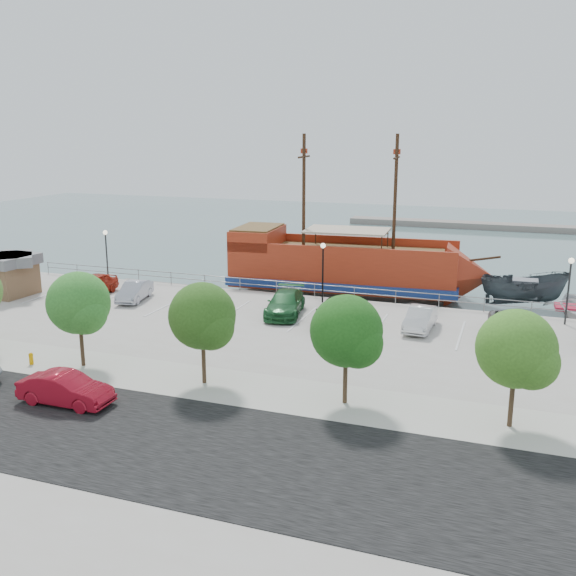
% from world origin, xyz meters
% --- Properties ---
extents(ground, '(160.00, 160.00, 0.00)m').
position_xyz_m(ground, '(0.00, 0.00, -1.00)').
color(ground, slate).
extents(land_slab, '(100.00, 58.00, 1.20)m').
position_xyz_m(land_slab, '(0.00, -21.00, -0.60)').
color(land_slab, '#A49C91').
rests_on(land_slab, ground).
extents(street, '(100.00, 8.00, 0.04)m').
position_xyz_m(street, '(0.00, -16.00, 0.01)').
color(street, black).
rests_on(street, land_slab).
extents(sidewalk, '(100.00, 4.00, 0.05)m').
position_xyz_m(sidewalk, '(0.00, -10.00, 0.01)').
color(sidewalk, '#B7B5A5').
rests_on(sidewalk, land_slab).
extents(seawall_railing, '(50.00, 0.06, 1.00)m').
position_xyz_m(seawall_railing, '(0.00, 7.80, 0.53)').
color(seawall_railing, slate).
rests_on(seawall_railing, land_slab).
extents(far_shore, '(40.00, 3.00, 0.80)m').
position_xyz_m(far_shore, '(10.00, 55.00, -0.60)').
color(far_shore, gray).
rests_on(far_shore, ground).
extents(pirate_ship, '(21.26, 7.18, 13.29)m').
position_xyz_m(pirate_ship, '(1.28, 13.28, 1.22)').
color(pirate_ship, '#A32D15').
rests_on(pirate_ship, ground).
extents(patrol_boat, '(6.92, 4.23, 2.51)m').
position_xyz_m(patrol_boat, '(13.57, 13.33, 0.26)').
color(patrol_boat, '#3B4246').
rests_on(patrol_boat, ground).
extents(dock_west, '(7.94, 2.61, 0.45)m').
position_xyz_m(dock_west, '(-15.11, 9.20, -0.78)').
color(dock_west, slate).
rests_on(dock_west, ground).
extents(dock_mid, '(6.58, 4.22, 0.36)m').
position_xyz_m(dock_mid, '(8.23, 9.20, -0.82)').
color(dock_mid, slate).
rests_on(dock_mid, ground).
extents(dock_east, '(6.23, 1.87, 0.35)m').
position_xyz_m(dock_east, '(16.66, 9.20, -0.82)').
color(dock_east, slate).
rests_on(dock_east, ground).
extents(shed, '(3.95, 3.95, 3.03)m').
position_xyz_m(shed, '(-22.67, 0.68, 1.62)').
color(shed, brown).
rests_on(shed, land_slab).
extents(street_sedan, '(4.35, 1.55, 1.43)m').
position_xyz_m(street_sedan, '(-5.69, -14.26, 0.71)').
color(street_sedan, maroon).
rests_on(street_sedan, street).
extents(fire_hydrant, '(0.24, 0.24, 0.68)m').
position_xyz_m(fire_hydrant, '(-10.64, -10.80, 0.37)').
color(fire_hydrant, '#E59902').
rests_on(fire_hydrant, sidewalk).
extents(lamp_post_left, '(0.36, 0.36, 4.28)m').
position_xyz_m(lamp_post_left, '(-18.00, 6.50, 2.94)').
color(lamp_post_left, black).
rests_on(lamp_post_left, land_slab).
extents(lamp_post_mid, '(0.36, 0.36, 4.28)m').
position_xyz_m(lamp_post_mid, '(0.00, 6.50, 2.94)').
color(lamp_post_mid, black).
rests_on(lamp_post_mid, land_slab).
extents(lamp_post_right, '(0.36, 0.36, 4.28)m').
position_xyz_m(lamp_post_right, '(16.00, 6.50, 2.94)').
color(lamp_post_right, black).
rests_on(lamp_post_right, land_slab).
extents(tree_c, '(3.30, 3.20, 5.00)m').
position_xyz_m(tree_c, '(-7.85, -10.07, 3.30)').
color(tree_c, '#473321').
rests_on(tree_c, sidewalk).
extents(tree_d, '(3.30, 3.20, 5.00)m').
position_xyz_m(tree_d, '(-0.85, -10.07, 3.30)').
color(tree_d, '#473321').
rests_on(tree_d, sidewalk).
extents(tree_e, '(3.30, 3.20, 5.00)m').
position_xyz_m(tree_e, '(6.15, -10.07, 3.30)').
color(tree_e, '#473321').
rests_on(tree_e, sidewalk).
extents(tree_f, '(3.30, 3.20, 5.00)m').
position_xyz_m(tree_f, '(13.15, -10.07, 3.30)').
color(tree_f, '#473321').
rests_on(tree_f, sidewalk).
extents(parked_car_a, '(2.00, 4.73, 1.60)m').
position_xyz_m(parked_car_a, '(-16.63, 2.63, 0.80)').
color(parked_car_a, '#AB2513').
rests_on(parked_car_a, land_slab).
extents(parked_car_b, '(2.26, 4.34, 1.36)m').
position_xyz_m(parked_car_b, '(-12.93, 2.47, 0.68)').
color(parked_car_b, '#A6A9B6').
rests_on(parked_car_b, land_slab).
extents(parked_car_d, '(3.08, 5.64, 1.55)m').
position_xyz_m(parked_car_d, '(-1.43, 2.62, 0.78)').
color(parked_car_d, '#215E2E').
rests_on(parked_car_d, land_slab).
extents(parked_car_e, '(2.04, 4.87, 1.65)m').
position_xyz_m(parked_car_e, '(2.22, 1.45, 0.82)').
color(parked_car_e, black).
rests_on(parked_car_e, land_slab).
extents(parked_car_f, '(1.67, 4.28, 1.39)m').
position_xyz_m(parked_car_f, '(7.52, 2.30, 0.69)').
color(parked_car_f, silver).
rests_on(parked_car_f, land_slab).
extents(parked_car_g, '(2.68, 5.38, 1.46)m').
position_xyz_m(parked_car_g, '(12.71, 2.25, 0.73)').
color(parked_car_g, slate).
rests_on(parked_car_g, land_slab).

